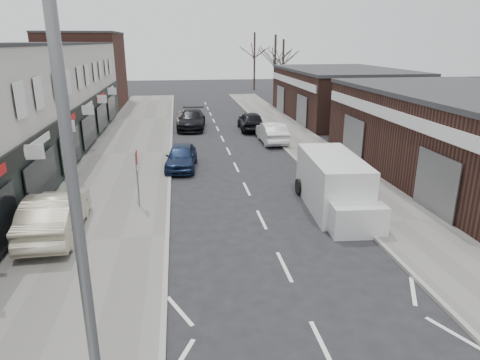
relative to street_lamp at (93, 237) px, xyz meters
name	(u,v)px	position (x,y,z in m)	size (l,w,h in m)	color
pavement_left	(128,154)	(-2.22, 22.80, -4.56)	(5.50, 64.00, 0.12)	slate
pavement_right	(309,147)	(10.28, 22.80, -4.56)	(3.50, 64.00, 0.12)	slate
brick_block_far	(85,71)	(-8.97, 45.80, -0.62)	(8.00, 10.00, 8.00)	#47271E
right_unit_near	(477,138)	(17.03, 14.80, -2.37)	(10.00, 18.00, 4.50)	#361E18
right_unit_far	(341,95)	(17.03, 34.80, -2.37)	(10.00, 16.00, 4.50)	#361E18
tree_far_a	(274,100)	(13.53, 48.80, -4.62)	(3.60, 3.60, 8.00)	#382D26
tree_far_b	(282,94)	(16.03, 54.80, -4.62)	(3.60, 3.60, 7.50)	#382D26
tree_far_c	(254,90)	(13.03, 60.80, -4.62)	(3.60, 3.60, 8.50)	#382D26
street_lamp	(93,237)	(0.00, 0.00, 0.00)	(2.23, 0.22, 8.00)	slate
warning_sign	(137,162)	(-0.63, 12.80, -2.42)	(0.12, 0.80, 2.70)	slate
white_van	(334,185)	(7.92, 11.56, -3.50)	(2.50, 6.24, 2.38)	silver
sedan_on_pavement	(55,214)	(-3.56, 10.30, -3.66)	(1.77, 5.08, 1.67)	#B2A88E
pedestrian	(35,227)	(-3.99, 9.27, -3.74)	(0.55, 0.36, 1.51)	black
parked_car_left_a	(181,157)	(1.29, 19.01, -3.90)	(1.70, 4.22, 1.44)	#14213F
parked_car_left_b	(192,120)	(2.33, 31.09, -3.83)	(2.23, 5.47, 1.59)	black
parked_car_left_c	(189,117)	(2.15, 33.18, -3.98)	(2.14, 4.64, 1.29)	gray
parked_car_right_a	(272,132)	(8.03, 24.95, -3.86)	(1.62, 4.63, 1.53)	silver
parked_car_right_b	(251,121)	(7.25, 29.76, -3.82)	(1.89, 4.70, 1.60)	black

